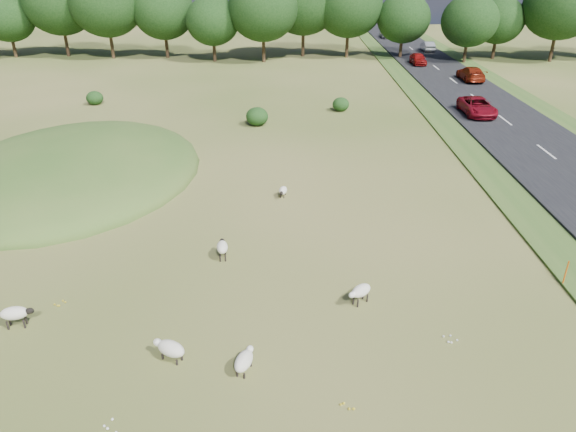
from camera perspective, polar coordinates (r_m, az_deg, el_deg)
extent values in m
plane|color=#39541A|center=(40.57, -2.48, 8.85)|extent=(160.00, 160.00, 0.00)
ellipsoid|color=#33561E|center=(35.96, -22.75, 4.41)|extent=(16.00, 20.00, 4.00)
cube|color=black|center=(53.11, 20.75, 11.57)|extent=(8.00, 150.00, 0.25)
cylinder|color=black|center=(85.52, -28.17, 16.32)|extent=(0.44, 0.44, 3.12)
ellipsoid|color=black|center=(85.13, -28.74, 18.81)|extent=(7.28, 7.28, 6.55)
cylinder|color=black|center=(83.40, -23.44, 17.42)|extent=(0.44, 0.44, 4.21)
ellipsoid|color=black|center=(82.93, -24.11, 20.89)|extent=(9.83, 9.83, 8.84)
cylinder|color=black|center=(79.17, -19.02, 17.72)|extent=(0.44, 0.44, 4.18)
ellipsoid|color=black|center=(78.68, -19.60, 21.37)|extent=(9.75, 9.75, 8.78)
cylinder|color=black|center=(77.77, -13.35, 18.05)|extent=(0.44, 0.44, 3.61)
ellipsoid|color=black|center=(77.30, -13.71, 21.27)|extent=(8.41, 8.41, 7.57)
cylinder|color=black|center=(73.69, -8.19, 17.80)|extent=(0.44, 0.44, 3.02)
ellipsoid|color=black|center=(73.24, -8.38, 20.66)|extent=(7.04, 7.04, 6.34)
cylinder|color=black|center=(72.46, -2.72, 18.23)|extent=(0.44, 0.44, 3.90)
ellipsoid|color=black|center=(71.94, -2.81, 21.99)|extent=(9.09, 9.09, 8.18)
cylinder|color=black|center=(77.18, 1.68, 18.88)|extent=(0.44, 0.44, 4.22)
ellipsoid|color=black|center=(76.68, 1.73, 22.70)|extent=(9.85, 9.85, 8.86)
cylinder|color=black|center=(76.58, 6.59, 18.56)|extent=(0.44, 0.44, 3.94)
ellipsoid|color=black|center=(76.08, 6.79, 22.15)|extent=(9.20, 9.20, 8.28)
cylinder|color=black|center=(76.76, 12.43, 17.84)|extent=(0.44, 0.44, 3.09)
ellipsoid|color=black|center=(76.33, 12.72, 20.63)|extent=(7.20, 7.20, 6.48)
cylinder|color=black|center=(75.28, 19.10, 16.91)|extent=(0.44, 0.44, 3.12)
ellipsoid|color=black|center=(74.83, 19.55, 19.77)|extent=(7.29, 7.29, 6.56)
cylinder|color=black|center=(80.49, 21.93, 16.95)|extent=(0.44, 0.44, 2.93)
ellipsoid|color=black|center=(80.09, 22.39, 19.45)|extent=(6.84, 6.84, 6.16)
cylinder|color=black|center=(80.98, 27.35, 16.46)|extent=(0.44, 0.44, 4.16)
ellipsoid|color=black|center=(80.50, 28.14, 19.97)|extent=(9.71, 9.71, 8.74)
ellipsoid|color=black|center=(43.26, -3.46, 10.99)|extent=(1.84, 1.84, 1.51)
ellipsoid|color=black|center=(47.87, 5.89, 12.24)|extent=(1.51, 1.51, 1.24)
ellipsoid|color=black|center=(53.19, -20.69, 12.18)|extent=(1.56, 1.56, 1.28)
cylinder|color=#D8590C|center=(24.39, 28.46, -5.63)|extent=(0.06, 0.06, 1.20)
ellipsoid|color=beige|center=(18.39, -12.87, -14.17)|extent=(1.20, 0.98, 0.54)
ellipsoid|color=silver|center=(18.68, -14.27, -13.46)|extent=(0.43, 0.39, 0.27)
cylinder|color=black|center=(18.72, -13.77, -14.93)|extent=(0.08, 0.08, 0.20)
cylinder|color=black|center=(18.86, -13.24, -14.49)|extent=(0.08, 0.08, 0.20)
cylinder|color=black|center=(18.39, -12.25, -15.62)|extent=(0.08, 0.08, 0.20)
cylinder|color=black|center=(18.54, -11.72, -15.16)|extent=(0.08, 0.08, 0.20)
ellipsoid|color=beige|center=(20.65, 8.11, -8.21)|extent=(1.05, 1.01, 0.49)
ellipsoid|color=silver|center=(20.31, 7.13, -8.68)|extent=(0.39, 0.38, 0.24)
cylinder|color=black|center=(20.66, 7.76, -9.59)|extent=(0.07, 0.07, 0.35)
cylinder|color=black|center=(20.78, 7.27, -9.31)|extent=(0.07, 0.07, 0.35)
cylinder|color=black|center=(21.01, 8.80, -8.99)|extent=(0.07, 0.07, 0.35)
cylinder|color=black|center=(21.13, 8.31, -8.72)|extent=(0.07, 0.07, 0.35)
ellipsoid|color=beige|center=(23.56, -7.32, -3.46)|extent=(0.63, 1.01, 0.49)
ellipsoid|color=black|center=(23.99, -7.34, -2.78)|extent=(0.27, 0.34, 0.24)
cylinder|color=black|center=(24.01, -7.56, -4.00)|extent=(0.07, 0.07, 0.35)
cylinder|color=black|center=(24.00, -6.99, -3.97)|extent=(0.07, 0.07, 0.35)
cylinder|color=black|center=(23.53, -7.55, -4.68)|extent=(0.07, 0.07, 0.35)
cylinder|color=black|center=(23.53, -6.97, -4.65)|extent=(0.07, 0.07, 0.35)
ellipsoid|color=beige|center=(29.67, -0.57, 2.85)|extent=(0.59, 0.91, 0.43)
ellipsoid|color=black|center=(29.25, -0.75, 2.55)|extent=(0.25, 0.31, 0.22)
cylinder|color=black|center=(29.55, -0.46, 2.12)|extent=(0.06, 0.06, 0.16)
cylinder|color=black|center=(29.59, -0.86, 2.16)|extent=(0.06, 0.06, 0.16)
cylinder|color=black|center=(29.99, -0.28, 2.50)|extent=(0.06, 0.06, 0.16)
cylinder|color=black|center=(30.03, -0.67, 2.53)|extent=(0.06, 0.06, 0.16)
ellipsoid|color=beige|center=(21.72, -28.13, -9.51)|extent=(1.07, 0.69, 0.51)
ellipsoid|color=black|center=(21.52, -26.79, -9.41)|extent=(0.36, 0.29, 0.26)
cylinder|color=black|center=(21.96, -27.08, -10.24)|extent=(0.07, 0.07, 0.36)
cylinder|color=black|center=(21.77, -27.25, -10.62)|extent=(0.07, 0.07, 0.36)
cylinder|color=black|center=(22.16, -28.51, -10.25)|extent=(0.07, 0.07, 0.36)
cylinder|color=black|center=(21.97, -28.70, -10.63)|extent=(0.07, 0.07, 0.36)
ellipsoid|color=beige|center=(17.61, -4.95, -15.75)|extent=(0.80, 1.11, 0.51)
ellipsoid|color=silver|center=(17.95, -4.28, -14.57)|extent=(0.33, 0.38, 0.26)
cylinder|color=black|center=(18.08, -4.92, -15.90)|extent=(0.07, 0.07, 0.19)
cylinder|color=black|center=(18.00, -4.15, -16.08)|extent=(0.07, 0.07, 0.19)
cylinder|color=black|center=(17.69, -5.67, -17.10)|extent=(0.07, 0.07, 0.19)
cylinder|color=black|center=(17.61, -4.88, -17.29)|extent=(0.07, 0.07, 0.19)
imported|color=white|center=(111.25, 11.78, 20.12)|extent=(2.07, 5.10, 1.48)
imported|color=maroon|center=(62.97, 19.66, 14.69)|extent=(2.12, 5.22, 1.51)
imported|color=maroon|center=(71.41, 14.26, 16.58)|extent=(1.70, 4.21, 1.44)
imported|color=maroon|center=(48.42, 20.29, 11.36)|extent=(2.38, 5.16, 1.43)
imported|color=silver|center=(96.72, 10.92, 19.24)|extent=(2.05, 4.46, 1.24)
imported|color=#B5B7BD|center=(83.14, 15.27, 17.75)|extent=(1.45, 4.16, 1.37)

